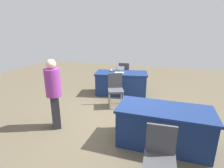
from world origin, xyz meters
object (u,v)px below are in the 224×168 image
Objects in this scene: person_attendee_standing at (54,91)px; yarn_ball at (111,70)px; table_foreground at (121,83)px; chair_near_front at (116,88)px; chair_tucked_left at (160,156)px; laptop_silver at (119,71)px; table_mid_left at (163,126)px; scissors_red at (135,72)px; chair_tucked_right at (124,73)px.

yarn_ball is (-0.51, -2.65, -0.07)m from person_attendee_standing.
table_foreground is 0.57m from yarn_ball.
chair_tucked_left is at bearing 95.85° from chair_near_front.
yarn_ball is at bearing -13.35° from laptop_silver.
yarn_ball reaches higher than table_mid_left.
laptop_silver is 4.00× the size of yarn_ball.
scissors_red is at bearing -152.98° from table_foreground.
chair_tucked_left is (-1.49, 3.67, 0.15)m from table_foreground.
chair_near_front reaches higher than table_mid_left.
person_attendee_standing is 2.70m from yarn_ball.
laptop_silver is at bearing -103.55° from chair_near_front.
yarn_ball is (0.26, 0.96, 0.28)m from chair_tucked_right.
scissors_red is (1.06, -3.89, 0.24)m from chair_tucked_left.
chair_tucked_right reaches higher than table_foreground.
table_foreground is at bearing -106.92° from chair_near_front.
laptop_silver reaches higher than scissors_red.
scissors_red reaches higher than table_foreground.
chair_near_front is (1.42, -1.53, 0.18)m from table_mid_left.
laptop_silver is 2.01× the size of scissors_red.
yarn_ball is at bearing -105.82° from chair_tucked_right.
person_attendee_standing is at bearing 71.64° from table_foreground.
chair_tucked_right is at bearing -73.32° from chair_tucked_left.
table_foreground is 3.96m from chair_tucked_left.
laptop_silver reaches higher than yarn_ball.
chair_tucked_left is 10.46× the size of yarn_ball.
chair_near_front is 2.71× the size of laptop_silver.
yarn_ball reaches higher than scissors_red.
chair_tucked_left reaches higher than table_foreground.
yarn_ball is 0.83m from scissors_red.
person_attendee_standing reaches higher than laptop_silver.
chair_tucked_right is 1.02m from laptop_silver.
table_mid_left is 3.23m from yarn_ball.
chair_tucked_left is at bearing -71.78° from chair_tucked_right.
yarn_ball is at bearing -88.59° from chair_near_front.
person_attendee_standing is at bearing 36.05° from chair_near_front.
scissors_red is at bearing -126.97° from chair_near_front.
table_mid_left is at bearing 120.32° from table_foreground.
chair_near_front is 1.19m from yarn_ball.
chair_near_front is at bearing -66.96° from person_attendee_standing.
table_mid_left is 3.05m from laptop_silver.
person_attendee_standing is (0.98, 1.59, 0.32)m from chair_near_front.
chair_tucked_left is 4.12m from yarn_ball.
laptop_silver reaches higher than chair_near_front.
chair_near_front is at bearing -47.21° from table_mid_left.
table_foreground is 1.08m from chair_near_front.
table_mid_left is at bearing -66.29° from chair_tucked_right.
person_attendee_standing is (2.37, -1.02, 0.35)m from chair_tucked_left.
chair_tucked_right reaches higher than table_mid_left.
table_foreground is at bearing -53.65° from person_attendee_standing.
table_mid_left is 1.12× the size of person_attendee_standing.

